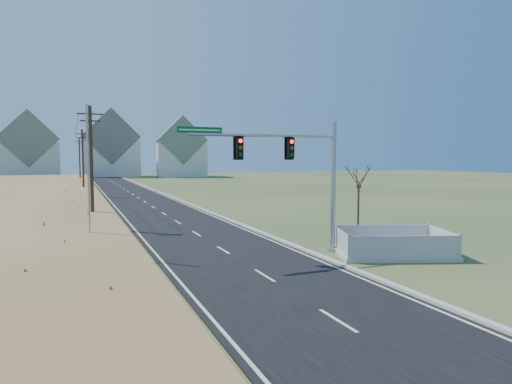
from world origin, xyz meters
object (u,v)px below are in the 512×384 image
Objects in this scene: fence_enclosure at (392,250)px; open_sign at (363,241)px; traffic_signal_mast at (304,173)px; flagpole at (89,196)px; bare_tree at (359,175)px.

open_sign is at bearing 115.63° from fence_enclosure.
fence_enclosure is 10.47× the size of open_sign.
open_sign is (4.19, 0.38, -4.08)m from traffic_signal_mast.
traffic_signal_mast is at bearing 176.53° from fence_enclosure.
fence_enclosure is 2.30m from open_sign.
traffic_signal_mast is 11.50m from flagpole.
traffic_signal_mast is 5.86m from open_sign.
fence_enclosure is 0.86× the size of flagpole.
flagpole is at bearing 179.49° from fence_enclosure.
traffic_signal_mast is 6.36m from fence_enclosure.
fence_enclosure is at bearing -20.31° from flagpole.
flagpole is 17.26m from bare_tree.
bare_tree reaches higher than open_sign.
traffic_signal_mast is 7.68m from bare_tree.
fence_enclosure reaches higher than open_sign.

